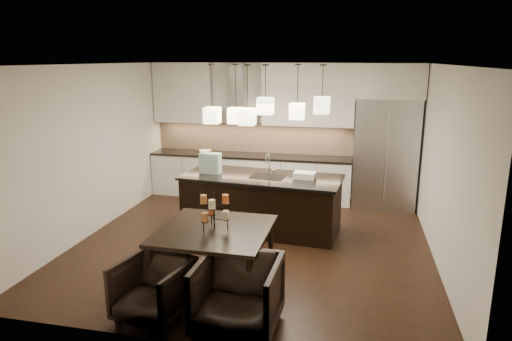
% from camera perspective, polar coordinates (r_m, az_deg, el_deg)
% --- Properties ---
extents(floor, '(5.50, 5.50, 0.02)m').
position_cam_1_polar(floor, '(7.44, -0.34, -9.07)').
color(floor, black).
rests_on(floor, ground).
extents(ceiling, '(5.50, 5.50, 0.02)m').
position_cam_1_polar(ceiling, '(6.85, -0.37, 13.20)').
color(ceiling, white).
rests_on(ceiling, wall_back).
extents(wall_back, '(5.50, 0.02, 2.80)m').
position_cam_1_polar(wall_back, '(9.68, 3.29, 5.00)').
color(wall_back, silver).
rests_on(wall_back, ground).
extents(wall_front, '(5.50, 0.02, 2.80)m').
position_cam_1_polar(wall_front, '(4.46, -8.28, -5.80)').
color(wall_front, silver).
rests_on(wall_front, ground).
extents(wall_left, '(0.02, 5.50, 2.80)m').
position_cam_1_polar(wall_left, '(8.07, -19.84, 2.41)').
color(wall_left, silver).
rests_on(wall_left, ground).
extents(wall_right, '(0.02, 5.50, 2.80)m').
position_cam_1_polar(wall_right, '(6.96, 22.41, 0.43)').
color(wall_right, silver).
rests_on(wall_right, ground).
extents(refrigerator, '(1.20, 0.72, 2.15)m').
position_cam_1_polar(refrigerator, '(9.26, 15.81, 2.04)').
color(refrigerator, '#B7B7BA').
rests_on(refrigerator, floor).
extents(fridge_panel, '(1.26, 0.72, 0.65)m').
position_cam_1_polar(fridge_panel, '(9.09, 16.40, 10.71)').
color(fridge_panel, silver).
rests_on(fridge_panel, refrigerator).
extents(lower_cabinets, '(4.21, 0.62, 0.88)m').
position_cam_1_polar(lower_cabinets, '(9.68, -0.76, -0.79)').
color(lower_cabinets, silver).
rests_on(lower_cabinets, floor).
extents(countertop, '(4.21, 0.66, 0.04)m').
position_cam_1_polar(countertop, '(9.57, -0.77, 1.87)').
color(countertop, black).
rests_on(countertop, lower_cabinets).
extents(backsplash, '(4.21, 0.02, 0.63)m').
position_cam_1_polar(backsplash, '(9.79, -0.38, 4.15)').
color(backsplash, '#C7AA8A').
rests_on(backsplash, countertop).
extents(upper_cab_left, '(1.25, 0.35, 1.25)m').
position_cam_1_polar(upper_cab_left, '(9.96, -9.03, 9.59)').
color(upper_cab_left, silver).
rests_on(upper_cab_left, wall_back).
extents(upper_cab_right, '(1.85, 0.35, 1.25)m').
position_cam_1_polar(upper_cab_right, '(9.33, 6.56, 9.39)').
color(upper_cab_right, silver).
rests_on(upper_cab_right, wall_back).
extents(hood_canopy, '(0.90, 0.52, 0.24)m').
position_cam_1_polar(hood_canopy, '(9.55, -2.48, 6.83)').
color(hood_canopy, '#B7B7BA').
rests_on(hood_canopy, wall_back).
extents(hood_chimney, '(0.30, 0.28, 0.96)m').
position_cam_1_polar(hood_chimney, '(9.60, -2.35, 10.46)').
color(hood_chimney, '#B7B7BA').
rests_on(hood_chimney, hood_canopy).
extents(fruit_bowl, '(0.34, 0.34, 0.06)m').
position_cam_1_polar(fruit_bowl, '(9.77, -6.36, 2.35)').
color(fruit_bowl, silver).
rests_on(fruit_bowl, countertop).
extents(island_body, '(2.68, 1.27, 0.91)m').
position_cam_1_polar(island_body, '(7.84, 0.68, -4.21)').
color(island_body, black).
rests_on(island_body, floor).
extents(island_top, '(2.77, 1.36, 0.04)m').
position_cam_1_polar(island_top, '(7.71, 0.69, -0.84)').
color(island_top, black).
rests_on(island_top, island_body).
extents(faucet, '(0.13, 0.26, 0.39)m').
position_cam_1_polar(faucet, '(7.72, 1.65, 0.84)').
color(faucet, silver).
rests_on(faucet, island_top).
extents(tote_bag, '(0.37, 0.22, 0.35)m').
position_cam_1_polar(tote_bag, '(7.90, -5.72, 0.92)').
color(tote_bag, '#24664C').
rests_on(tote_bag, island_top).
extents(food_container, '(0.37, 0.28, 0.10)m').
position_cam_1_polar(food_container, '(7.59, 6.13, -0.59)').
color(food_container, silver).
rests_on(food_container, island_top).
extents(dining_table, '(1.38, 1.38, 0.82)m').
position_cam_1_polar(dining_table, '(5.93, -5.12, -10.95)').
color(dining_table, black).
rests_on(dining_table, floor).
extents(candelabra, '(0.40, 0.40, 0.48)m').
position_cam_1_polar(candelabra, '(5.68, -5.26, -5.01)').
color(candelabra, black).
rests_on(candelabra, dining_table).
extents(candle_a, '(0.08, 0.08, 0.11)m').
position_cam_1_polar(candle_a, '(5.66, -3.78, -5.57)').
color(candle_a, beige).
rests_on(candle_a, candelabra).
extents(candle_b, '(0.08, 0.08, 0.11)m').
position_cam_1_polar(candle_b, '(5.84, -5.56, -4.97)').
color(candle_b, '#BE5220').
rests_on(candle_b, candelabra).
extents(candle_c, '(0.08, 0.08, 0.11)m').
position_cam_1_polar(candle_c, '(5.61, -6.41, -5.80)').
color(candle_c, '#AC6633').
rests_on(candle_c, candelabra).
extents(candle_d, '(0.08, 0.08, 0.11)m').
position_cam_1_polar(candle_d, '(5.70, -3.83, -3.57)').
color(candle_d, '#BE5220').
rests_on(candle_d, candelabra).
extents(candle_e, '(0.08, 0.08, 0.11)m').
position_cam_1_polar(candle_e, '(5.71, -6.57, -3.60)').
color(candle_e, '#AC6633').
rests_on(candle_e, candelabra).
extents(candle_f, '(0.08, 0.08, 0.11)m').
position_cam_1_polar(candle_f, '(5.51, -5.54, -4.22)').
color(candle_f, beige).
rests_on(candle_f, candelabra).
extents(armchair_left, '(0.89, 0.91, 0.70)m').
position_cam_1_polar(armchair_left, '(5.44, -12.70, -14.36)').
color(armchair_left, black).
rests_on(armchair_left, floor).
extents(armchair_right, '(0.89, 0.92, 0.82)m').
position_cam_1_polar(armchair_right, '(5.09, -2.28, -15.33)').
color(armchair_right, black).
rests_on(armchair_right, floor).
extents(pendant_a, '(0.24, 0.24, 0.26)m').
position_cam_1_polar(pendant_a, '(7.46, -5.51, 6.89)').
color(pendant_a, beige).
rests_on(pendant_a, ceiling).
extents(pendant_b, '(0.24, 0.24, 0.26)m').
position_cam_1_polar(pendant_b, '(7.70, -2.53, 6.87)').
color(pendant_b, beige).
rests_on(pendant_b, ceiling).
extents(pendant_c, '(0.24, 0.24, 0.26)m').
position_cam_1_polar(pendant_c, '(7.20, 1.17, 8.07)').
color(pendant_c, beige).
rests_on(pendant_c, ceiling).
extents(pendant_d, '(0.24, 0.24, 0.26)m').
position_cam_1_polar(pendant_d, '(7.60, 5.16, 7.38)').
color(pendant_d, beige).
rests_on(pendant_d, ceiling).
extents(pendant_e, '(0.24, 0.24, 0.26)m').
position_cam_1_polar(pendant_e, '(7.21, 8.23, 8.08)').
color(pendant_e, beige).
rests_on(pendant_e, ceiling).
extents(pendant_f, '(0.24, 0.24, 0.26)m').
position_cam_1_polar(pendant_f, '(7.23, -1.07, 6.73)').
color(pendant_f, beige).
rests_on(pendant_f, ceiling).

